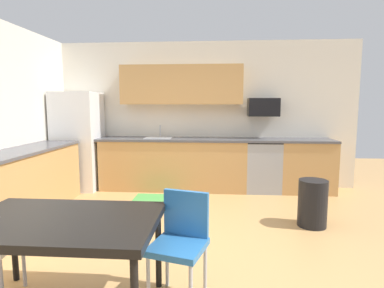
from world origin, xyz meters
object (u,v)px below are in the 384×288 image
(oven_range, at_px, (262,166))
(dining_table, at_px, (61,226))
(chair_near_table, at_px, (181,237))
(refrigerator, at_px, (79,141))
(microwave, at_px, (263,107))
(trash_bin, at_px, (313,203))

(oven_range, bearing_deg, dining_table, -118.97)
(oven_range, height_order, dining_table, oven_range)
(oven_range, height_order, chair_near_table, oven_range)
(chair_near_table, bearing_deg, oven_range, 71.31)
(oven_range, xyz_separation_m, chair_near_table, (-1.11, -3.27, 0.05))
(refrigerator, distance_m, microwave, 3.41)
(oven_range, distance_m, chair_near_table, 3.46)
(refrigerator, xyz_separation_m, microwave, (3.35, 0.18, 0.61))
(refrigerator, distance_m, trash_bin, 4.11)
(refrigerator, bearing_deg, chair_near_table, -54.93)
(oven_range, bearing_deg, refrigerator, -178.63)
(refrigerator, relative_size, microwave, 3.27)
(refrigerator, bearing_deg, microwave, 3.08)
(dining_table, bearing_deg, trash_bin, 38.59)
(refrigerator, height_order, microwave, refrigerator)
(oven_range, relative_size, dining_table, 0.65)
(refrigerator, distance_m, oven_range, 3.38)
(trash_bin, bearing_deg, dining_table, -141.41)
(refrigerator, xyz_separation_m, dining_table, (1.39, -3.45, -0.22))
(oven_range, bearing_deg, chair_near_table, -108.69)
(trash_bin, bearing_deg, refrigerator, 157.18)
(oven_range, relative_size, trash_bin, 1.52)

